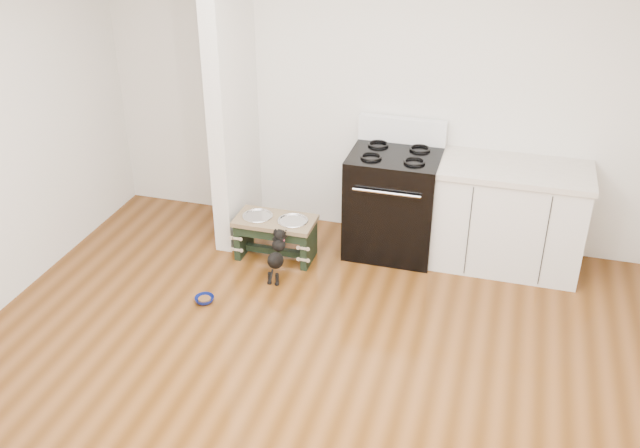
% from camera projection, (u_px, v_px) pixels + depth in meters
% --- Properties ---
extents(ground, '(5.00, 5.00, 0.00)m').
position_uv_depth(ground, '(289.00, 404.00, 4.64)').
color(ground, '#4E2B0E').
rests_on(ground, ground).
extents(room_shell, '(5.00, 5.00, 5.00)m').
position_uv_depth(room_shell, '(283.00, 179.00, 3.87)').
color(room_shell, silver).
rests_on(room_shell, ground).
extents(partition_wall, '(0.15, 0.80, 2.70)m').
position_uv_depth(partition_wall, '(232.00, 91.00, 6.06)').
color(partition_wall, silver).
rests_on(partition_wall, ground).
extents(oven_range, '(0.76, 0.69, 1.14)m').
position_uv_depth(oven_range, '(393.00, 201.00, 6.18)').
color(oven_range, black).
rests_on(oven_range, ground).
extents(cabinet_run, '(1.24, 0.64, 0.91)m').
position_uv_depth(cabinet_run, '(509.00, 217.00, 5.96)').
color(cabinet_run, silver).
rests_on(cabinet_run, ground).
extents(dog_feeder, '(0.69, 0.37, 0.39)m').
position_uv_depth(dog_feeder, '(275.00, 230.00, 6.15)').
color(dog_feeder, black).
rests_on(dog_feeder, ground).
extents(puppy, '(0.12, 0.35, 0.42)m').
position_uv_depth(puppy, '(277.00, 254.00, 5.87)').
color(puppy, black).
rests_on(puppy, ground).
extents(floor_bowl, '(0.18, 0.18, 0.05)m').
position_uv_depth(floor_bowl, '(204.00, 300.00, 5.65)').
color(floor_bowl, navy).
rests_on(floor_bowl, ground).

